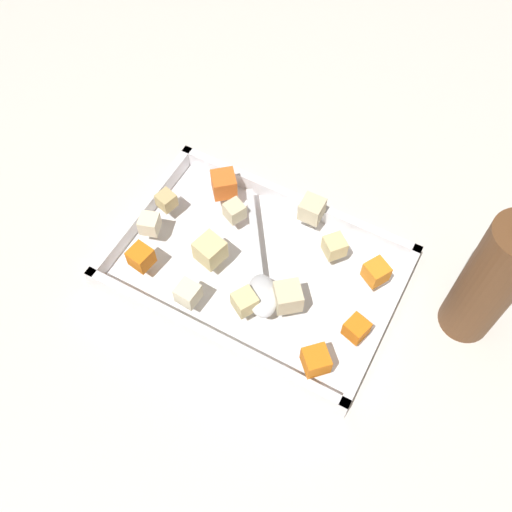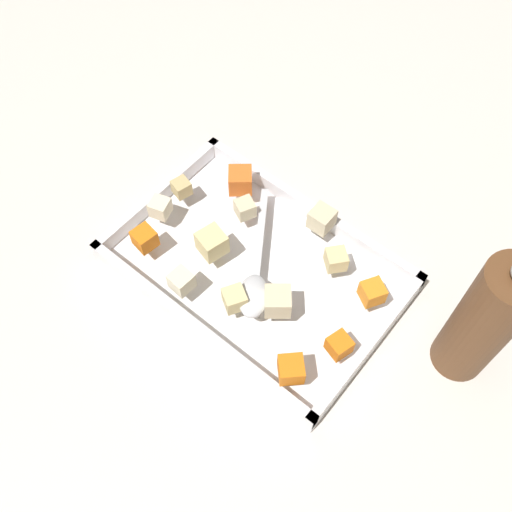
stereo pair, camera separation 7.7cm
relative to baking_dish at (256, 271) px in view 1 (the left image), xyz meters
The scene contains 18 objects.
ground_plane 0.02m from the baking_dish, 66.44° to the left, with size 4.00×4.00×0.00m, color beige.
baking_dish is the anchor object (origin of this frame).
carrot_chunk_heap_side 0.13m from the baking_dish, 39.97° to the right, with size 0.03×0.03×0.03m, color orange.
carrot_chunk_heap_top 0.16m from the baking_dish, 161.16° to the right, with size 0.03×0.03×0.03m, color orange.
carrot_chunk_near_right 0.16m from the baking_dish, 29.99° to the left, with size 0.03×0.03×0.03m, color orange.
carrot_chunk_back_center 0.17m from the baking_dish, 167.85° to the left, with size 0.03×0.03×0.03m, color orange.
carrot_chunk_mid_right 0.17m from the baking_dish, 144.20° to the left, with size 0.03×0.03×0.03m, color orange.
potato_chunk_center 0.09m from the baking_dish, 38.95° to the right, with size 0.02×0.02×0.02m, color beige.
potato_chunk_far_right 0.11m from the baking_dish, 108.31° to the right, with size 0.03×0.03×0.03m, color beige.
potato_chunk_under_handle 0.16m from the baking_dish, ahead, with size 0.03×0.03×0.03m, color beige.
potato_chunk_rim_edge 0.08m from the baking_dish, 107.05° to the left, with size 0.03×0.03×0.03m, color #E0CC89.
potato_chunk_corner_nw 0.08m from the baking_dish, 24.09° to the left, with size 0.03×0.03×0.03m, color #E0CC89.
potato_chunk_front_center 0.16m from the baking_dish, ahead, with size 0.02×0.02×0.02m, color tan.
potato_chunk_mid_left 0.11m from the baking_dish, 144.19° to the right, with size 0.03×0.03×0.03m, color #E0CC89.
potato_chunk_corner_ne 0.09m from the baking_dish, 150.90° to the left, with size 0.03×0.03×0.03m, color beige.
potato_chunk_corner_se 0.11m from the baking_dish, 62.10° to the left, with size 0.03×0.03×0.03m, color beige.
serving_spoon 0.06m from the baking_dish, 126.82° to the left, with size 0.13×0.18×0.02m.
pepper_mill 0.30m from the baking_dish, 165.40° to the right, with size 0.07×0.07×0.23m.
Camera 1 is at (-0.20, 0.33, 0.71)m, focal length 41.14 mm.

